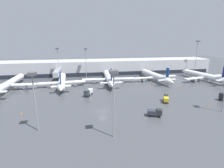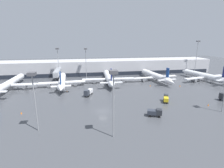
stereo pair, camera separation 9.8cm
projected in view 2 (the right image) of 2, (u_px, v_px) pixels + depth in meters
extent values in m
plane|color=#424449|center=(103.00, 111.00, 56.89)|extent=(320.00, 320.00, 0.00)
cube|color=#B2B2B7|center=(92.00, 67.00, 114.83)|extent=(160.00, 16.00, 9.00)
cube|color=#1E232D|center=(93.00, 74.00, 108.01)|extent=(156.80, 0.10, 2.40)
cube|color=#9399A0|center=(57.00, 72.00, 96.40)|extent=(2.60, 15.91, 2.80)
cylinder|color=#3F4247|center=(56.00, 81.00, 90.15)|extent=(0.44, 0.44, 3.20)
cylinder|color=white|center=(62.00, 81.00, 85.50)|extent=(4.93, 24.91, 3.25)
cone|color=white|center=(63.00, 75.00, 98.82)|extent=(3.33, 3.78, 3.09)
cone|color=white|center=(61.00, 89.00, 71.58)|extent=(3.25, 5.07, 2.93)
cube|color=white|center=(62.00, 82.00, 85.09)|extent=(22.37, 4.64, 0.44)
cube|color=white|center=(61.00, 86.00, 74.72)|extent=(8.54, 2.33, 0.35)
cube|color=navy|center=(60.00, 78.00, 73.85)|extent=(0.55, 2.85, 5.50)
cylinder|color=slate|center=(49.00, 85.00, 83.94)|extent=(2.02, 3.57, 1.79)
cylinder|color=slate|center=(75.00, 84.00, 86.75)|extent=(2.02, 3.57, 1.79)
cylinder|color=#2D2D33|center=(63.00, 81.00, 93.61)|extent=(0.20, 0.20, 1.31)
cylinder|color=#2D2D33|center=(55.00, 86.00, 84.08)|extent=(0.20, 0.20, 1.31)
cylinder|color=#2D2D33|center=(70.00, 85.00, 85.69)|extent=(0.20, 0.20, 1.31)
cylinder|color=white|center=(155.00, 76.00, 97.00)|extent=(6.47, 25.74, 3.34)
cone|color=white|center=(143.00, 71.00, 110.52)|extent=(3.60, 4.04, 3.17)
cone|color=white|center=(171.00, 82.00, 82.86)|extent=(3.60, 5.34, 3.01)
cube|color=white|center=(155.00, 77.00, 96.58)|extent=(26.06, 5.46, 0.44)
cube|color=white|center=(167.00, 80.00, 86.04)|extent=(9.96, 2.48, 0.35)
cube|color=navy|center=(168.00, 73.00, 85.20)|extent=(0.61, 2.07, 5.22)
cylinder|color=slate|center=(143.00, 80.00, 94.82)|extent=(2.13, 2.70, 1.84)
cylinder|color=slate|center=(167.00, 78.00, 98.86)|extent=(2.13, 2.70, 1.84)
cylinder|color=#2D2D33|center=(147.00, 76.00, 105.23)|extent=(0.20, 0.20, 1.27)
cylinder|color=#2D2D33|center=(149.00, 80.00, 95.21)|extent=(0.20, 0.20, 1.27)
cylinder|color=#2D2D33|center=(162.00, 79.00, 97.52)|extent=(0.20, 0.20, 1.27)
cylinder|color=silver|center=(108.00, 77.00, 92.55)|extent=(4.50, 27.11, 3.27)
cone|color=silver|center=(106.00, 72.00, 107.22)|extent=(3.26, 3.73, 3.10)
cone|color=silver|center=(112.00, 85.00, 77.25)|extent=(3.16, 5.03, 2.94)
cube|color=silver|center=(109.00, 79.00, 92.07)|extent=(27.56, 4.21, 0.44)
cube|color=silver|center=(111.00, 83.00, 80.56)|extent=(10.50, 2.13, 0.35)
cube|color=navy|center=(111.00, 75.00, 79.64)|extent=(0.48, 2.67, 5.87)
cylinder|color=slate|center=(94.00, 81.00, 91.42)|extent=(1.94, 3.33, 1.80)
cylinder|color=slate|center=(123.00, 80.00, 93.23)|extent=(1.94, 3.33, 1.80)
cylinder|color=#2D2D33|center=(107.00, 78.00, 101.51)|extent=(0.20, 0.20, 1.33)
cylinder|color=#2D2D33|center=(100.00, 82.00, 91.29)|extent=(0.20, 0.20, 1.33)
cylinder|color=#2D2D33|center=(117.00, 82.00, 92.32)|extent=(0.20, 0.20, 1.33)
cylinder|color=silver|center=(204.00, 76.00, 96.87)|extent=(8.74, 25.64, 3.23)
cone|color=silver|center=(184.00, 71.00, 109.89)|extent=(3.77, 4.14, 3.07)
cube|color=silver|center=(204.00, 77.00, 96.46)|extent=(27.07, 8.46, 0.44)
cube|color=silver|center=(224.00, 80.00, 86.27)|extent=(10.39, 3.67, 0.35)
cylinder|color=slate|center=(194.00, 80.00, 93.93)|extent=(2.36, 3.16, 1.78)
cylinder|color=slate|center=(214.00, 78.00, 99.50)|extent=(2.36, 3.16, 1.78)
cylinder|color=#2D2D33|center=(191.00, 76.00, 104.84)|extent=(0.20, 0.20, 1.30)
cylinder|color=#2D2D33|center=(199.00, 81.00, 94.67)|extent=(0.20, 0.20, 1.30)
cylinder|color=#2D2D33|center=(211.00, 79.00, 97.86)|extent=(0.20, 0.20, 1.30)
cylinder|color=silver|center=(10.00, 83.00, 79.86)|extent=(3.57, 31.30, 3.01)
cone|color=silver|center=(22.00, 76.00, 96.38)|extent=(2.92, 3.36, 2.86)
cube|color=silver|center=(9.00, 85.00, 79.27)|extent=(24.12, 3.46, 0.44)
cylinder|color=slate|center=(25.00, 86.00, 80.47)|extent=(1.72, 3.36, 1.66)
cylinder|color=#2D2D33|center=(18.00, 82.00, 90.12)|extent=(0.20, 0.20, 1.62)
cylinder|color=#2D2D33|center=(0.00, 89.00, 78.37)|extent=(0.20, 0.20, 1.62)
cylinder|color=#2D2D33|center=(18.00, 88.00, 79.48)|extent=(0.20, 0.20, 1.62)
cube|color=#26282D|center=(223.00, 96.00, 66.01)|extent=(2.01, 2.00, 2.24)
cylinder|color=black|center=(224.00, 100.00, 65.54)|extent=(0.72, 0.30, 0.70)
cylinder|color=black|center=(220.00, 99.00, 67.20)|extent=(0.72, 0.30, 0.70)
cube|color=silver|center=(89.00, 91.00, 73.04)|extent=(3.14, 4.08, 1.55)
cube|color=#333842|center=(87.00, 93.00, 70.20)|extent=(2.47, 2.75, 2.11)
cylinder|color=black|center=(89.00, 96.00, 70.28)|extent=(0.52, 0.74, 0.70)
cylinder|color=black|center=(85.00, 96.00, 70.67)|extent=(0.52, 0.74, 0.70)
cylinder|color=black|center=(92.00, 93.00, 73.73)|extent=(0.52, 0.74, 0.70)
cylinder|color=black|center=(88.00, 93.00, 74.13)|extent=(0.52, 0.74, 0.70)
cube|color=gold|center=(166.00, 99.00, 63.74)|extent=(2.54, 3.01, 1.37)
cube|color=#333842|center=(166.00, 97.00, 65.59)|extent=(2.06, 2.07, 2.10)
cylinder|color=black|center=(164.00, 100.00, 66.18)|extent=(0.51, 0.74, 0.70)
cylinder|color=black|center=(168.00, 100.00, 65.83)|extent=(0.51, 0.74, 0.70)
cylinder|color=black|center=(164.00, 102.00, 63.76)|extent=(0.51, 0.74, 0.70)
cylinder|color=black|center=(168.00, 103.00, 63.40)|extent=(0.51, 0.74, 0.70)
cube|color=#2D333D|center=(152.00, 112.00, 52.98)|extent=(3.21, 2.81, 1.24)
cube|color=#26282D|center=(159.00, 112.00, 52.50)|extent=(2.21, 2.35, 1.70)
cylinder|color=black|center=(159.00, 114.00, 53.64)|extent=(0.74, 0.49, 0.70)
cylinder|color=black|center=(159.00, 117.00, 51.95)|extent=(0.74, 0.49, 0.70)
cylinder|color=black|center=(150.00, 114.00, 54.17)|extent=(0.74, 0.49, 0.70)
cylinder|color=black|center=(150.00, 116.00, 52.48)|extent=(0.74, 0.49, 0.70)
cone|color=orange|center=(21.00, 113.00, 54.71)|extent=(0.46, 0.46, 0.71)
cone|color=orange|center=(208.00, 105.00, 61.30)|extent=(0.46, 0.46, 0.70)
cone|color=orange|center=(180.00, 86.00, 85.63)|extent=(0.43, 0.43, 0.69)
cone|color=orange|center=(150.00, 86.00, 86.19)|extent=(0.49, 0.49, 0.61)
cone|color=orange|center=(67.00, 91.00, 77.19)|extent=(0.41, 0.41, 0.66)
cylinder|color=gray|center=(35.00, 104.00, 43.13)|extent=(0.30, 0.30, 14.48)
cube|color=#4C4C51|center=(32.00, 74.00, 41.18)|extent=(1.80, 1.80, 0.80)
cylinder|color=gray|center=(113.00, 107.00, 40.16)|extent=(0.30, 0.30, 15.49)
cube|color=#4C4C51|center=(113.00, 72.00, 38.07)|extent=(1.80, 1.80, 0.80)
cylinder|color=gray|center=(86.00, 64.00, 101.11)|extent=(0.30, 0.30, 16.71)
cube|color=#4C4C51|center=(85.00, 49.00, 98.86)|extent=(1.80, 1.80, 0.80)
cylinder|color=gray|center=(196.00, 58.00, 112.69)|extent=(0.30, 0.30, 20.66)
cube|color=#4C4C51|center=(198.00, 41.00, 109.95)|extent=(1.80, 1.80, 0.80)
cylinder|color=gray|center=(58.00, 65.00, 97.84)|extent=(0.30, 0.30, 16.99)
cube|color=#4C4C51|center=(57.00, 49.00, 95.56)|extent=(1.80, 1.80, 0.80)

